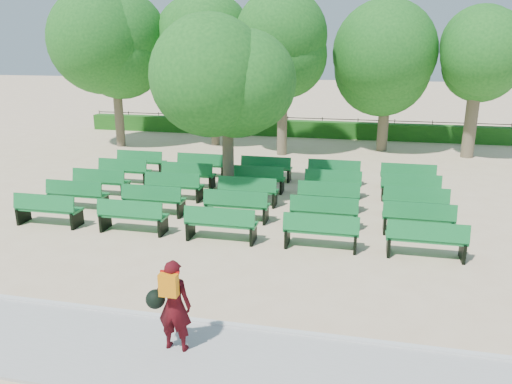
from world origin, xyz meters
TOP-DOWN VIEW (x-y plane):
  - ground at (0.00, 0.00)m, footprint 120.00×120.00m
  - paving at (0.00, -7.40)m, footprint 30.00×2.20m
  - curb at (0.00, -6.25)m, footprint 30.00×0.12m
  - hedge at (0.00, 14.00)m, footprint 26.00×0.70m
  - fence at (0.00, 14.40)m, footprint 26.00×0.10m
  - tree_line at (0.00, 10.00)m, footprint 21.80×6.80m
  - bench_array at (-0.20, 1.11)m, footprint 1.97×0.68m
  - tree_among at (-1.08, 1.84)m, footprint 4.22×4.22m
  - person at (0.44, -7.16)m, footprint 0.78×0.47m

SIDE VIEW (x-z plane):
  - ground at x=0.00m, z-range 0.00..0.00m
  - fence at x=0.00m, z-range -0.51..0.51m
  - tree_line at x=0.00m, z-range -3.52..3.52m
  - paving at x=0.00m, z-range 0.00..0.06m
  - curb at x=0.00m, z-range 0.00..0.10m
  - bench_array at x=-0.20m, z-range -0.51..0.71m
  - hedge at x=0.00m, z-range 0.00..0.90m
  - person at x=0.44m, z-range 0.09..1.75m
  - tree_among at x=-1.08m, z-range 1.01..6.85m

